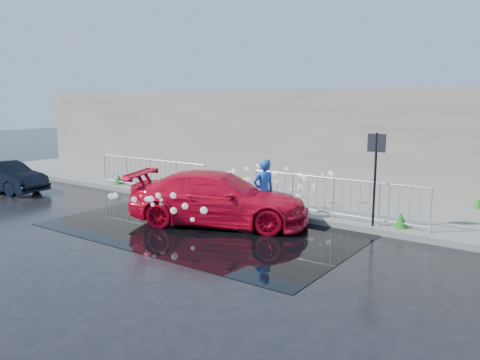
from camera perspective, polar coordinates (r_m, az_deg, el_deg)
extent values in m
plane|color=black|center=(11.93, -9.14, -6.38)|extent=(90.00, 90.00, 0.00)
cube|color=#5E5E59|center=(15.74, 3.77, -2.09)|extent=(30.00, 4.00, 0.15)
cube|color=#5E5E59|center=(14.12, -0.54, -3.41)|extent=(30.00, 0.25, 0.16)
cube|color=#6A6359|center=(17.38, 7.69, 5.03)|extent=(30.00, 0.60, 3.50)
cube|color=black|center=(12.31, -4.19, -5.74)|extent=(8.00, 5.00, 0.01)
cylinder|color=black|center=(12.03, 16.09, -0.38)|extent=(0.06, 0.06, 2.50)
cube|color=black|center=(11.91, 16.32, 4.36)|extent=(0.45, 0.04, 0.45)
cylinder|color=silver|center=(18.75, -16.13, 1.38)|extent=(0.05, 0.05, 1.10)
cylinder|color=silver|center=(15.18, -4.34, -0.13)|extent=(0.05, 0.05, 1.10)
cylinder|color=silver|center=(16.80, -10.91, 2.46)|extent=(5.00, 0.04, 0.04)
cylinder|color=silver|center=(16.94, -10.81, -0.73)|extent=(5.00, 0.04, 0.04)
cylinder|color=silver|center=(13.99, 1.95, -0.94)|extent=(0.05, 0.05, 1.10)
cylinder|color=silver|center=(12.02, 22.22, -3.41)|extent=(0.05, 0.05, 1.10)
cylinder|color=silver|center=(12.71, 11.38, 0.18)|extent=(5.00, 0.04, 0.04)
cylinder|color=silver|center=(12.89, 11.24, -3.99)|extent=(5.00, 0.04, 0.04)
cone|color=#144B15|center=(18.30, -14.60, 0.10)|extent=(0.40, 0.40, 0.38)
cone|color=#144B15|center=(15.61, -5.61, -1.38)|extent=(0.36, 0.36, 0.30)
cone|color=#144B15|center=(13.73, 4.49, -2.63)|extent=(0.44, 0.44, 0.41)
cone|color=#144B15|center=(12.32, 19.00, -4.69)|extent=(0.38, 0.38, 0.36)
cone|color=#144B15|center=(18.90, -0.89, 0.66)|extent=(0.42, 0.42, 0.35)
cone|color=#144B15|center=(15.43, 27.07, -2.52)|extent=(0.34, 0.34, 0.30)
sphere|color=white|center=(13.68, 6.28, -1.13)|extent=(0.11, 0.11, 0.11)
sphere|color=white|center=(12.65, 6.29, -4.01)|extent=(0.11, 0.11, 0.11)
sphere|color=white|center=(15.15, -0.91, 0.61)|extent=(0.17, 0.17, 0.17)
sphere|color=white|center=(14.25, 7.89, 0.20)|extent=(0.16, 0.16, 0.16)
sphere|color=white|center=(14.34, 7.37, 0.61)|extent=(0.16, 0.16, 0.16)
sphere|color=white|center=(13.18, 7.10, -1.96)|extent=(0.12, 0.12, 0.12)
sphere|color=white|center=(14.26, -1.73, -0.75)|extent=(0.16, 0.16, 0.16)
sphere|color=white|center=(13.62, 9.02, -1.12)|extent=(0.06, 0.06, 0.06)
sphere|color=white|center=(15.61, 1.06, 1.38)|extent=(0.07, 0.07, 0.07)
sphere|color=white|center=(14.87, 5.71, 1.33)|extent=(0.13, 0.13, 0.13)
sphere|color=white|center=(13.68, -1.34, -2.80)|extent=(0.08, 0.08, 0.08)
sphere|color=white|center=(14.58, 2.02, -0.19)|extent=(0.08, 0.08, 0.08)
sphere|color=white|center=(13.92, -3.85, -2.91)|extent=(0.15, 0.15, 0.15)
sphere|color=white|center=(14.17, 10.01, 0.68)|extent=(0.08, 0.08, 0.08)
sphere|color=white|center=(12.69, 6.42, -3.88)|extent=(0.12, 0.12, 0.12)
sphere|color=white|center=(12.57, 6.07, -3.18)|extent=(0.17, 0.17, 0.17)
sphere|color=white|center=(14.46, 3.33, 0.11)|extent=(0.13, 0.13, 0.13)
sphere|color=white|center=(15.03, 4.22, 0.82)|extent=(0.17, 0.17, 0.17)
sphere|color=white|center=(13.78, 8.95, -0.75)|extent=(0.11, 0.11, 0.11)
sphere|color=white|center=(14.53, 3.50, 0.02)|extent=(0.11, 0.11, 0.11)
sphere|color=white|center=(15.21, -1.10, 0.27)|extent=(0.16, 0.16, 0.16)
sphere|color=white|center=(12.55, 7.15, -4.02)|extent=(0.13, 0.13, 0.13)
sphere|color=white|center=(15.47, 0.84, 1.40)|extent=(0.14, 0.14, 0.14)
sphere|color=white|center=(13.79, -1.31, -3.18)|extent=(0.15, 0.15, 0.15)
sphere|color=white|center=(15.26, 2.19, 0.63)|extent=(0.07, 0.07, 0.07)
sphere|color=white|center=(14.08, 8.47, 0.04)|extent=(0.06, 0.06, 0.06)
sphere|color=white|center=(14.77, 1.00, 0.11)|extent=(0.14, 0.14, 0.14)
sphere|color=white|center=(14.19, -3.60, -2.07)|extent=(0.16, 0.16, 0.16)
sphere|color=white|center=(14.42, 0.56, -0.05)|extent=(0.15, 0.15, 0.15)
sphere|color=white|center=(13.70, 7.35, -0.83)|extent=(0.16, 0.16, 0.16)
sphere|color=white|center=(14.50, 0.41, -0.13)|extent=(0.17, 0.17, 0.17)
sphere|color=white|center=(14.46, 11.01, 0.80)|extent=(0.16, 0.16, 0.16)
sphere|color=white|center=(13.77, 0.05, -2.26)|extent=(0.15, 0.15, 0.15)
sphere|color=white|center=(13.94, 1.93, -1.25)|extent=(0.08, 0.08, 0.08)
sphere|color=white|center=(15.04, -3.31, -0.34)|extent=(0.17, 0.17, 0.17)
sphere|color=white|center=(14.85, 4.53, 0.93)|extent=(0.11, 0.11, 0.11)
sphere|color=white|center=(12.97, 4.18, -3.38)|extent=(0.10, 0.10, 0.10)
sphere|color=white|center=(14.78, 2.70, 0.53)|extent=(0.16, 0.16, 0.16)
sphere|color=white|center=(15.44, -1.36, 0.90)|extent=(0.11, 0.11, 0.11)
sphere|color=white|center=(14.09, 4.54, -0.20)|extent=(0.12, 0.12, 0.12)
sphere|color=white|center=(14.30, -4.90, -2.16)|extent=(0.09, 0.09, 0.09)
sphere|color=white|center=(12.53, 5.12, -3.82)|extent=(0.11, 0.11, 0.11)
sphere|color=white|center=(13.15, 1.84, -2.75)|extent=(0.18, 0.18, 0.18)
sphere|color=white|center=(14.32, 2.86, -0.05)|extent=(0.07, 0.07, 0.07)
sphere|color=white|center=(15.79, -0.80, 1.10)|extent=(0.14, 0.14, 0.14)
sphere|color=white|center=(13.79, 2.30, -1.16)|extent=(0.17, 0.17, 0.17)
sphere|color=white|center=(15.58, 2.19, 1.72)|extent=(0.13, 0.13, 0.13)
sphere|color=white|center=(14.72, -2.42, -0.94)|extent=(0.11, 0.11, 0.11)
sphere|color=white|center=(14.80, 2.69, 0.50)|extent=(0.13, 0.13, 0.13)
sphere|color=white|center=(11.44, -11.25, -2.30)|extent=(0.13, 0.13, 0.13)
sphere|color=white|center=(11.97, -15.45, -1.93)|extent=(0.15, 0.15, 0.15)
sphere|color=white|center=(11.94, -10.61, -2.97)|extent=(0.10, 0.10, 0.10)
sphere|color=white|center=(12.16, -9.55, -2.98)|extent=(0.16, 0.16, 0.16)
sphere|color=white|center=(10.95, -8.16, -1.88)|extent=(0.14, 0.14, 0.14)
sphere|color=white|center=(12.22, -14.97, -1.84)|extent=(0.15, 0.15, 0.15)
sphere|color=white|center=(12.22, -12.79, -2.32)|extent=(0.14, 0.14, 0.14)
sphere|color=white|center=(11.69, -9.60, -2.40)|extent=(0.09, 0.09, 0.09)
sphere|color=white|center=(12.02, -5.37, -5.12)|extent=(0.10, 0.10, 0.10)
sphere|color=white|center=(11.19, -10.81, -2.28)|extent=(0.15, 0.15, 0.15)
sphere|color=white|center=(10.22, -4.44, -3.71)|extent=(0.16, 0.16, 0.16)
sphere|color=white|center=(11.63, -8.11, -3.71)|extent=(0.17, 0.17, 0.17)
sphere|color=white|center=(10.89, -6.72, -3.18)|extent=(0.15, 0.15, 0.15)
sphere|color=white|center=(11.63, -9.95, -1.88)|extent=(0.14, 0.14, 0.14)
sphere|color=white|center=(12.17, -5.91, -4.94)|extent=(0.16, 0.16, 0.16)
sphere|color=white|center=(11.61, -5.82, -4.82)|extent=(0.11, 0.11, 0.11)
imported|color=red|center=(12.49, -2.61, -2.24)|extent=(5.18, 3.59, 1.39)
imported|color=black|center=(18.91, -26.67, 0.34)|extent=(3.48, 1.59, 1.11)
imported|color=blue|center=(12.49, 2.88, -1.39)|extent=(0.66, 0.76, 1.76)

